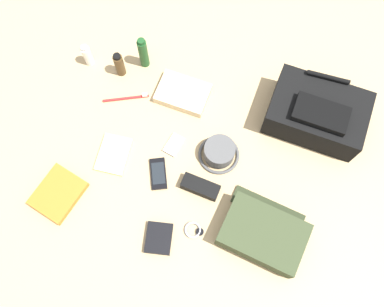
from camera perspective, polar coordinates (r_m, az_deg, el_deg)
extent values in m
cube|color=tan|center=(1.62, 0.00, -0.60)|extent=(2.64, 2.02, 0.02)
cube|color=black|center=(1.66, 16.46, 5.23)|extent=(0.37, 0.27, 0.14)
cube|color=black|center=(1.57, 17.00, 5.14)|extent=(0.20, 0.12, 0.03)
cylinder|color=black|center=(1.65, 17.93, 9.79)|extent=(0.16, 0.02, 0.02)
cube|color=#384228|center=(1.51, 9.56, -10.73)|extent=(0.31, 0.23, 0.09)
cube|color=#2C3520|center=(1.57, 10.18, -7.32)|extent=(0.28, 0.11, 0.01)
cylinder|color=#515151|center=(1.57, 3.71, 0.26)|extent=(0.12, 0.12, 0.06)
torus|color=#515151|center=(1.60, 3.64, -0.14)|extent=(0.16, 0.16, 0.01)
cylinder|color=white|center=(1.79, -13.89, 12.67)|extent=(0.03, 0.03, 0.10)
cylinder|color=silver|center=(1.74, -14.32, 13.62)|extent=(0.03, 0.03, 0.01)
cylinder|color=#473319|center=(1.73, -9.75, 11.67)|extent=(0.04, 0.04, 0.11)
cylinder|color=black|center=(1.68, -10.10, 12.76)|extent=(0.03, 0.03, 0.01)
cylinder|color=#19471E|center=(1.72, -6.57, 13.26)|extent=(0.04, 0.04, 0.15)
cylinder|color=#19471E|center=(1.65, -6.89, 14.79)|extent=(0.03, 0.03, 0.01)
cube|color=orange|center=(1.63, -17.61, -5.18)|extent=(0.19, 0.21, 0.03)
cube|color=white|center=(1.63, -17.58, -5.21)|extent=(0.18, 0.20, 0.02)
cube|color=black|center=(1.58, -4.56, -2.74)|extent=(0.10, 0.13, 0.01)
cube|color=black|center=(1.58, -4.57, -2.67)|extent=(0.08, 0.10, 0.00)
cube|color=#B7B7BC|center=(1.62, -2.46, 1.18)|extent=(0.07, 0.09, 0.01)
cylinder|color=silver|center=(1.61, -2.62, 0.78)|extent=(0.03, 0.03, 0.00)
torus|color=#99999E|center=(1.53, 0.11, -10.26)|extent=(0.06, 0.06, 0.01)
cylinder|color=black|center=(1.53, 1.06, -10.53)|extent=(0.03, 0.03, 0.01)
cylinder|color=red|center=(1.71, -8.90, 7.37)|extent=(0.17, 0.08, 0.01)
cube|color=white|center=(1.70, -6.39, 7.88)|extent=(0.02, 0.02, 0.01)
cube|color=black|center=(1.53, -4.49, -11.33)|extent=(0.11, 0.12, 0.02)
cube|color=beige|center=(1.63, -10.53, -0.13)|extent=(0.12, 0.16, 0.02)
cube|color=beige|center=(1.69, -1.23, 8.12)|extent=(0.21, 0.15, 0.04)
cube|color=black|center=(1.55, 1.14, -4.51)|extent=(0.15, 0.07, 0.04)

